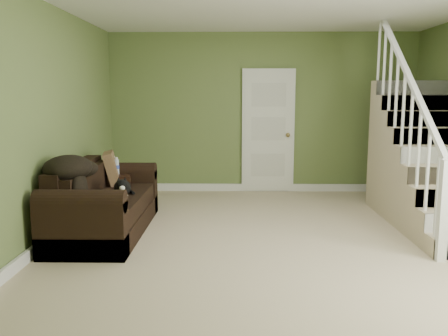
{
  "coord_description": "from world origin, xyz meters",
  "views": [
    {
      "loc": [
        -0.48,
        -5.1,
        1.62
      ],
      "look_at": [
        -0.58,
        0.07,
        0.81
      ],
      "focal_mm": 38.0,
      "sensor_mm": 36.0,
      "label": 1
    }
  ],
  "objects_px": {
    "sofa": "(102,206)",
    "cat": "(122,188)",
    "banana": "(104,200)",
    "side_table": "(113,194)"
  },
  "relations": [
    {
      "from": "sofa",
      "to": "cat",
      "type": "xyz_separation_m",
      "value": [
        0.25,
        -0.03,
        0.23
      ]
    },
    {
      "from": "banana",
      "to": "sofa",
      "type": "bearing_deg",
      "value": 102.02
    },
    {
      "from": "sofa",
      "to": "banana",
      "type": "height_order",
      "value": "sofa"
    },
    {
      "from": "sofa",
      "to": "cat",
      "type": "distance_m",
      "value": 0.34
    },
    {
      "from": "side_table",
      "to": "banana",
      "type": "xyz_separation_m",
      "value": [
        0.19,
        -1.14,
        0.18
      ]
    },
    {
      "from": "sofa",
      "to": "side_table",
      "type": "bearing_deg",
      "value": 95.11
    },
    {
      "from": "cat",
      "to": "banana",
      "type": "height_order",
      "value": "cat"
    },
    {
      "from": "sofa",
      "to": "side_table",
      "type": "distance_m",
      "value": 0.8
    },
    {
      "from": "sofa",
      "to": "cat",
      "type": "relative_size",
      "value": 3.94
    },
    {
      "from": "sofa",
      "to": "cat",
      "type": "bearing_deg",
      "value": -6.44
    }
  ]
}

